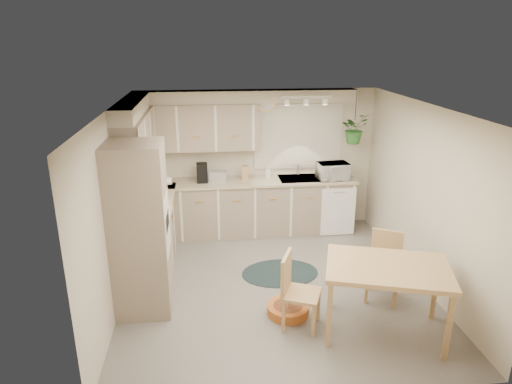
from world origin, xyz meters
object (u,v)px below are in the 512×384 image
Objects in this scene: dining_table at (385,299)px; braided_rug at (280,273)px; chair_left at (302,292)px; microwave at (333,169)px; chair_back at (384,268)px; pet_bed at (288,309)px.

dining_table is 1.21× the size of braided_rug.
chair_left is 1.33m from braided_rug.
chair_back is at bearing -94.15° from microwave.
chair_back reaches higher than pet_bed.
chair_back is 1.72× the size of pet_bed.
microwave is (1.11, 1.40, 1.11)m from braided_rug.
microwave is at bearing 51.74° from braided_rug.
chair_left is 0.81× the size of braided_rug.
braided_rug is at bearing -6.57° from chair_back.
chair_back reaches higher than dining_table.
dining_table is 2.59× the size of pet_bed.
microwave reaches higher than braided_rug.
chair_back is at bearing 134.66° from chair_left.
braided_rug is 2.14× the size of pet_bed.
chair_left is 1.23m from chair_back.
pet_bed is at bearing -133.62° from chair_left.
chair_back is at bearing -33.98° from braided_rug.
dining_table is 1.79m from braided_rug.
dining_table is 2.95m from microwave.
dining_table is 2.63× the size of microwave.
chair_back reaches higher than braided_rug.
dining_table is 1.17m from pet_bed.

